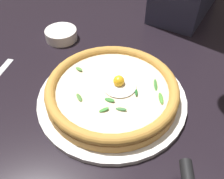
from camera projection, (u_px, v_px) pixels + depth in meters
The scene contains 4 objects.
ground_plane at pixel (124, 116), 0.56m from camera, with size 2.40×2.40×0.03m, color black.
pizza_plate at pixel (112, 97), 0.57m from camera, with size 0.35×0.35×0.01m, color white.
pizza at pixel (112, 90), 0.55m from camera, with size 0.31×0.31×0.05m.
side_bowl at pixel (61, 34), 0.74m from camera, with size 0.10×0.10×0.03m, color white.
Camera 1 is at (0.08, -0.34, 0.42)m, focal length 38.51 mm.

